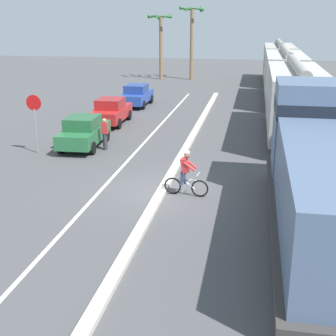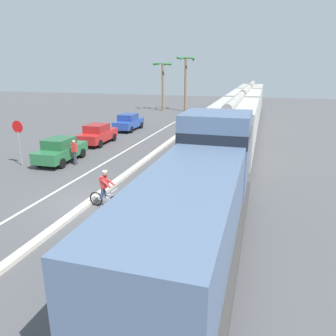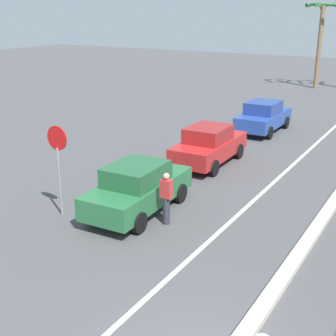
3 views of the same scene
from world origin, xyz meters
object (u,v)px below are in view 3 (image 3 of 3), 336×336
at_px(parked_car_red, 209,145).
at_px(pedestrian_by_cars, 166,198).
at_px(parked_car_blue, 263,116).
at_px(stop_sign, 58,154).
at_px(palm_tree_far, 322,25).
at_px(parked_car_green, 138,188).

relative_size(parked_car_red, pedestrian_by_cars, 2.61).
xyz_separation_m(parked_car_blue, stop_sign, (-1.70, -13.36, 1.21)).
height_order(parked_car_red, palm_tree_far, palm_tree_far).
height_order(parked_car_green, stop_sign, stop_sign).
bearing_deg(pedestrian_by_cars, stop_sign, -160.05).
bearing_deg(parked_car_red, stop_sign, -103.35).
bearing_deg(parked_car_blue, parked_car_green, -88.97).
height_order(parked_car_green, pedestrian_by_cars, same).
bearing_deg(parked_car_blue, parked_car_red, -90.38).
distance_m(parked_car_blue, palm_tree_far, 16.50).
height_order(stop_sign, pedestrian_by_cars, stop_sign).
bearing_deg(pedestrian_by_cars, parked_car_green, 166.04).
relative_size(stop_sign, pedestrian_by_cars, 1.78).
bearing_deg(parked_car_green, parked_car_red, 92.64).
bearing_deg(palm_tree_far, parked_car_red, -86.72).
relative_size(parked_car_green, pedestrian_by_cars, 2.63).
relative_size(parked_car_blue, pedestrian_by_cars, 2.60).
distance_m(parked_car_red, palm_tree_far, 22.70).
distance_m(stop_sign, palm_tree_far, 29.43).
xyz_separation_m(parked_car_green, palm_tree_far, (-1.53, 27.84, 4.13)).
bearing_deg(parked_car_green, pedestrian_by_cars, -13.96).
distance_m(parked_car_green, stop_sign, 2.69).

